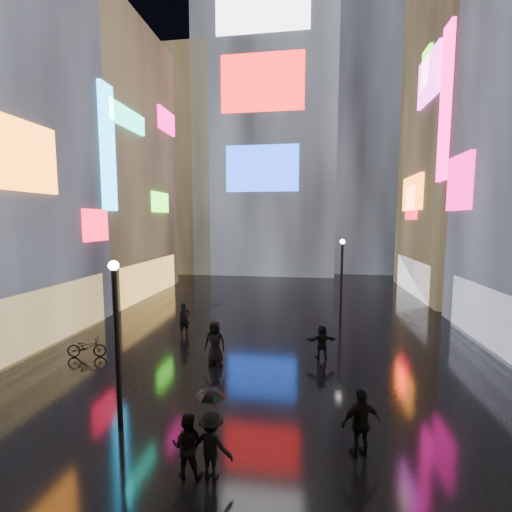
% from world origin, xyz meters
% --- Properties ---
extents(ground, '(140.00, 140.00, 0.00)m').
position_xyz_m(ground, '(0.00, 20.00, 0.00)').
color(ground, black).
rests_on(ground, ground).
extents(building_left_far, '(10.28, 12.00, 22.00)m').
position_xyz_m(building_left_far, '(-15.98, 26.00, 10.98)').
color(building_left_far, black).
rests_on(building_left_far, ground).
extents(building_right_far, '(10.28, 12.00, 28.00)m').
position_xyz_m(building_right_far, '(15.98, 30.00, 13.98)').
color(building_right_far, black).
rests_on(building_right_far, ground).
extents(tower_main, '(16.00, 14.20, 42.00)m').
position_xyz_m(tower_main, '(-3.00, 43.97, 21.01)').
color(tower_main, black).
rests_on(tower_main, ground).
extents(tower_flank_right, '(12.00, 12.00, 34.00)m').
position_xyz_m(tower_flank_right, '(9.00, 46.00, 17.00)').
color(tower_flank_right, black).
rests_on(tower_flank_right, ground).
extents(tower_flank_left, '(10.00, 10.00, 26.00)m').
position_xyz_m(tower_flank_left, '(-14.00, 42.00, 13.00)').
color(tower_flank_left, black).
rests_on(tower_flank_left, ground).
extents(lamp_near, '(0.30, 0.30, 5.20)m').
position_xyz_m(lamp_near, '(-3.69, 8.27, 2.94)').
color(lamp_near, black).
rests_on(lamp_near, ground).
extents(lamp_far, '(0.30, 0.30, 5.20)m').
position_xyz_m(lamp_far, '(4.14, 20.71, 2.94)').
color(lamp_far, black).
rests_on(lamp_far, ground).
extents(pedestrian_1, '(0.83, 0.67, 1.62)m').
position_xyz_m(pedestrian_1, '(-0.95, 6.65, 0.81)').
color(pedestrian_1, black).
rests_on(pedestrian_1, ground).
extents(pedestrian_2, '(1.20, 0.84, 1.70)m').
position_xyz_m(pedestrian_2, '(-0.33, 6.68, 0.85)').
color(pedestrian_2, black).
rests_on(pedestrian_2, ground).
extents(pedestrian_3, '(1.20, 0.81, 1.89)m').
position_xyz_m(pedestrian_3, '(3.46, 8.03, 0.94)').
color(pedestrian_3, black).
rests_on(pedestrian_3, ground).
extents(pedestrian_4, '(0.96, 0.64, 1.93)m').
position_xyz_m(pedestrian_4, '(-2.04, 13.30, 0.96)').
color(pedestrian_4, black).
rests_on(pedestrian_4, ground).
extents(pedestrian_5, '(1.50, 0.80, 1.55)m').
position_xyz_m(pedestrian_5, '(2.70, 14.61, 0.77)').
color(pedestrian_5, black).
rests_on(pedestrian_5, ground).
extents(pedestrian_6, '(0.77, 0.76, 1.80)m').
position_xyz_m(pedestrian_6, '(-4.75, 16.80, 0.90)').
color(pedestrian_6, black).
rests_on(pedestrian_6, ground).
extents(umbrella_1, '(1.02, 1.02, 0.63)m').
position_xyz_m(umbrella_1, '(-0.33, 6.68, 2.02)').
color(umbrella_1, black).
rests_on(umbrella_1, pedestrian_2).
extents(umbrella_2, '(1.28, 1.28, 0.82)m').
position_xyz_m(umbrella_2, '(-2.04, 13.30, 2.34)').
color(umbrella_2, black).
rests_on(umbrella_2, pedestrian_4).
extents(bicycle, '(1.89, 0.96, 0.95)m').
position_xyz_m(bicycle, '(-8.16, 13.12, 0.47)').
color(bicycle, black).
rests_on(bicycle, ground).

